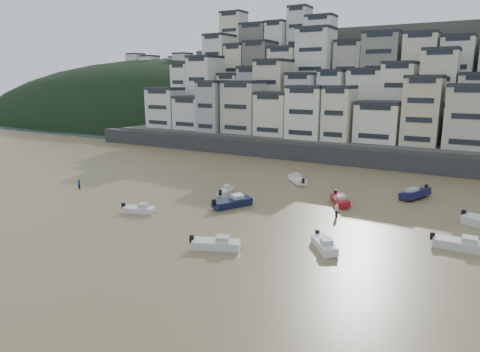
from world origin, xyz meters
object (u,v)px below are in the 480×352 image
Objects in this scene: boat_d at (461,242)px; person_blue at (79,183)px; boat_i at (415,193)px; boat_h at (298,179)px; boat_c at (232,201)px; boat_b at (324,243)px; boat_j at (139,208)px; person_pink at (337,210)px; boat_a at (216,242)px; boat_e at (340,199)px; boat_f at (225,190)px.

person_blue is (-53.49, -2.97, 0.11)m from boat_d.
boat_h is at bearing -69.07° from boat_i.
boat_c reaches higher than boat_d.
boat_b is 0.79× the size of boat_i.
boat_c is 27.60m from boat_d.
person_pink is (22.37, 11.37, 0.26)m from boat_j.
boat_a is 1.06× the size of boat_b.
person_pink is (1.31, -5.49, 0.15)m from boat_e.
boat_e is at bearing -90.11° from boat_f.
boat_i is 50.93m from person_blue.
boat_h reaches higher than boat_j.
person_pink reaches higher than boat_d.
boat_i is at bearing -75.89° from boat_f.
boat_e is at bearing 17.94° from person_blue.
boat_d is at bearing -66.45° from boat_c.
boat_d is at bearing -167.91° from boat_h.
boat_i reaches higher than boat_c.
boat_c reaches higher than boat_a.
boat_d is 1.25× the size of boat_j.
boat_h is 27.91m from boat_j.
boat_c reaches higher than boat_f.
boat_d is at bearing -15.29° from person_pink.
boat_i is at bearing -132.75° from boat_h.
boat_c is at bearing 92.52° from boat_a.
boat_e is 0.85× the size of boat_i.
boat_c is 14.80m from boat_e.
boat_a is at bearing -48.11° from boat_e.
person_blue is (-21.58, -8.89, 0.27)m from boat_f.
boat_f is 0.70× the size of boat_i.
boat_i is 3.60× the size of person_pink.
boat_j is 2.58× the size of person_blue.
boat_d is 0.89× the size of boat_i.
boat_b is at bearing 165.98° from boat_h.
boat_b is 1.11× the size of boat_j.
boat_e is (5.87, 21.79, 0.00)m from boat_a.
person_blue reaches higher than boat_j.
boat_a is 0.97× the size of boat_h.
person_pink is at bearing 9.85° from person_blue.
boat_b is at bearing -91.11° from boat_c.
boat_f is 14.18m from boat_j.
boat_b reaches higher than boat_j.
boat_f is at bearing 51.43° from boat_j.
boat_e reaches higher than boat_a.
boat_d is (21.31, 12.44, 0.04)m from boat_a.
boat_d is 3.21× the size of person_pink.
boat_j is at bearing 158.71° from boat_c.
boat_a is at bearing 145.22° from boat_h.
person_pink is (11.30, -14.25, 0.12)m from boat_h.
boat_e is at bearing -29.76° from boat_c.
person_blue is at bearing -133.34° from boat_b.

